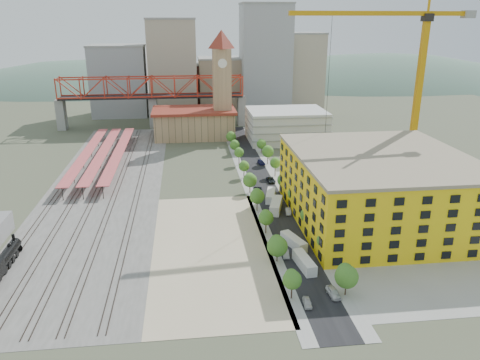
{
  "coord_description": "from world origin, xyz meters",
  "views": [
    {
      "loc": [
        -9.01,
        -133.1,
        52.53
      ],
      "look_at": [
        5.44,
        -11.04,
        10.0
      ],
      "focal_mm": 35.0,
      "sensor_mm": 36.0,
      "label": 1
    }
  ],
  "objects": [
    {
      "name": "tower_crane",
      "position": [
        60.95,
        8.51,
        38.99
      ],
      "size": [
        59.14,
        6.9,
        63.18
      ],
      "color": "orange",
      "rests_on": "ground"
    },
    {
      "name": "car_3",
      "position": [
        13.0,
        17.57,
        0.7
      ],
      "size": [
        2.48,
        5.03,
        1.41
      ],
      "primitive_type": "imported",
      "rotation": [
        0.0,
        0.0,
        -0.11
      ],
      "color": "navy",
      "rests_on": "ground"
    },
    {
      "name": "distant_hills",
      "position": [
        45.28,
        260.0,
        -79.54
      ],
      "size": [
        647.0,
        264.0,
        227.0
      ],
      "color": "#4C6B59",
      "rests_on": "ground"
    },
    {
      "name": "street_trees",
      "position": [
        16.0,
        5.0,
        0.0
      ],
      "size": [
        15.4,
        124.4,
        8.0
      ],
      "color": "#356D20",
      "rests_on": "ground"
    },
    {
      "name": "car_1",
      "position": [
        13.0,
        -37.78,
        0.67
      ],
      "size": [
        1.87,
        4.2,
        1.34
      ],
      "primitive_type": "imported",
      "rotation": [
        0.0,
        0.0,
        -0.11
      ],
      "color": "#AEAEB4",
      "rests_on": "ground"
    },
    {
      "name": "platform_canopies",
      "position": [
        -41.0,
        45.0,
        3.99
      ],
      "size": [
        16.0,
        80.0,
        4.12
      ],
      "color": "#D55552",
      "rests_on": "ground"
    },
    {
      "name": "car_2",
      "position": [
        13.0,
        4.25,
        0.79
      ],
      "size": [
        3.55,
        6.06,
        1.58
      ],
      "primitive_type": "imported",
      "rotation": [
        0.0,
        0.0,
        -0.17
      ],
      "color": "black",
      "rests_on": "ground"
    },
    {
      "name": "site_trailer_d",
      "position": [
        16.0,
        -1.61,
        1.27
      ],
      "size": [
        4.69,
        9.61,
        2.54
      ],
      "primitive_type": "cube",
      "rotation": [
        0.0,
        0.0,
        -0.25
      ],
      "color": "silver",
      "rests_on": "ground"
    },
    {
      "name": "car_0",
      "position": [
        13.0,
        -57.76,
        0.65
      ],
      "size": [
        1.83,
        3.92,
        1.3
      ],
      "primitive_type": "imported",
      "rotation": [
        0.0,
        0.0,
        -0.08
      ],
      "color": "silver",
      "rests_on": "ground"
    },
    {
      "name": "ballast_strip",
      "position": [
        -36.0,
        17.5,
        0.03
      ],
      "size": [
        36.0,
        165.0,
        0.06
      ],
      "primitive_type": "cube",
      "color": "#605E59",
      "rests_on": "ground"
    },
    {
      "name": "sidewalk_west",
      "position": [
        10.5,
        15.0,
        0.02
      ],
      "size": [
        3.0,
        170.0,
        0.04
      ],
      "primitive_type": "cube",
      "color": "gray",
      "rests_on": "ground"
    },
    {
      "name": "site_trailer_b",
      "position": [
        16.0,
        -32.88,
        1.21
      ],
      "size": [
        5.16,
        9.1,
        2.42
      ],
      "primitive_type": "cube",
      "rotation": [
        0.0,
        0.0,
        0.34
      ],
      "color": "silver",
      "rests_on": "ground"
    },
    {
      "name": "car_5",
      "position": [
        19.0,
        -13.07,
        0.73
      ],
      "size": [
        2.17,
        4.61,
        1.46
      ],
      "primitive_type": "imported",
      "rotation": [
        0.0,
        0.0,
        -0.15
      ],
      "color": "gray",
      "rests_on": "ground"
    },
    {
      "name": "rail_tracks",
      "position": [
        -37.8,
        17.5,
        0.15
      ],
      "size": [
        26.56,
        160.0,
        0.18
      ],
      "color": "#382B23",
      "rests_on": "ground"
    },
    {
      "name": "dirt_lot",
      "position": [
        -4.0,
        -31.5,
        0.03
      ],
      "size": [
        28.0,
        67.0,
        0.06
      ],
      "primitive_type": "cube",
      "color": "tan",
      "rests_on": "ground"
    },
    {
      "name": "sidewalk_east",
      "position": [
        21.5,
        15.0,
        0.02
      ],
      "size": [
        3.0,
        170.0,
        0.04
      ],
      "primitive_type": "cube",
      "color": "gray",
      "rests_on": "ground"
    },
    {
      "name": "locomotive",
      "position": [
        -50.0,
        -37.16,
        2.01
      ],
      "size": [
        2.8,
        21.57,
        5.39
      ],
      "color": "black",
      "rests_on": "ground"
    },
    {
      "name": "street_asphalt",
      "position": [
        16.0,
        15.0,
        0.03
      ],
      "size": [
        12.0,
        170.0,
        0.06
      ],
      "primitive_type": "cube",
      "color": "black",
      "rests_on": "ground"
    },
    {
      "name": "construction_pad",
      "position": [
        45.0,
        -20.0,
        0.03
      ],
      "size": [
        50.0,
        90.0,
        0.06
      ],
      "primitive_type": "cube",
      "color": "gray",
      "rests_on": "ground"
    },
    {
      "name": "construction_building",
      "position": [
        42.0,
        -20.0,
        9.41
      ],
      "size": [
        44.6,
        50.6,
        18.8
      ],
      "color": "yellow",
      "rests_on": "ground"
    },
    {
      "name": "car_6",
      "position": [
        19.0,
        14.24,
        0.72
      ],
      "size": [
        2.68,
        5.33,
        1.45
      ],
      "primitive_type": "imported",
      "rotation": [
        0.0,
        0.0,
        0.06
      ],
      "color": "black",
      "rests_on": "ground"
    },
    {
      "name": "station_hall",
      "position": [
        -5.0,
        82.0,
        6.67
      ],
      "size": [
        38.0,
        24.0,
        13.1
      ],
      "color": "tan",
      "rests_on": "ground"
    },
    {
      "name": "parking_garage",
      "position": [
        36.0,
        70.0,
        7.0
      ],
      "size": [
        34.0,
        26.0,
        14.0
      ],
      "primitive_type": "cube",
      "color": "silver",
      "rests_on": "ground"
    },
    {
      "name": "clock_tower",
      "position": [
        8.0,
        79.99,
        28.7
      ],
      "size": [
        12.0,
        12.0,
        52.0
      ],
      "color": "tan",
      "rests_on": "ground"
    },
    {
      "name": "truss_bridge",
      "position": [
        -25.0,
        105.0,
        18.86
      ],
      "size": [
        94.0,
        9.6,
        25.6
      ],
      "color": "gray",
      "rests_on": "ground"
    },
    {
      "name": "car_7",
      "position": [
        19.0,
        34.9,
        0.71
      ],
      "size": [
        2.71,
        5.17,
        1.43
      ],
      "primitive_type": "imported",
      "rotation": [
        0.0,
        0.0,
        0.15
      ],
      "color": "#1A1D4D",
      "rests_on": "ground"
    },
    {
      "name": "skyline",
      "position": [
        7.47,
        142.31,
        22.81
      ],
      "size": [
        133.0,
        46.0,
        60.0
      ],
      "color": "#9EA0A3",
      "rests_on": "ground"
    },
    {
      "name": "car_4",
      "position": [
        19.0,
        -55.14,
        0.8
      ],
      "size": [
        2.28,
        4.83,
        1.6
      ],
      "primitive_type": "imported",
      "rotation": [
        0.0,
        0.0,
        0.08
      ],
      "color": "silver",
      "rests_on": "ground"
    },
    {
      "name": "site_trailer_a",
      "position": [
        16.0,
        -43.36,
        1.27
      ],
      "size": [
        3.6,
        9.49,
        2.53
      ],
      "primitive_type": "cube",
      "rotation": [
        0.0,
        0.0,
        0.13
      ],
      "color": "silver",
      "rests_on": "ground"
    },
    {
      "name": "site_trailer_c",
      "position": [
        16.0,
        -10.21,
        1.42
      ],
      "size": [
        5.64,
        10.74,
        2.85
      ],
      "primitive_type": "cube",
      "rotation": [
        0.0,
        0.0,
        -0.29
      ],
      "color": "silver",
      "rests_on": "ground"
    },
    {
      "name": "ground",
      "position": [
        0.0,
        0.0,
        0.0
      ],
      "size": [
        400.0,
        400.0,
        0.0
      ],
      "primitive_type": "plane",
      "color": "#474C38",
      "rests_on": "ground"
    }
  ]
}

